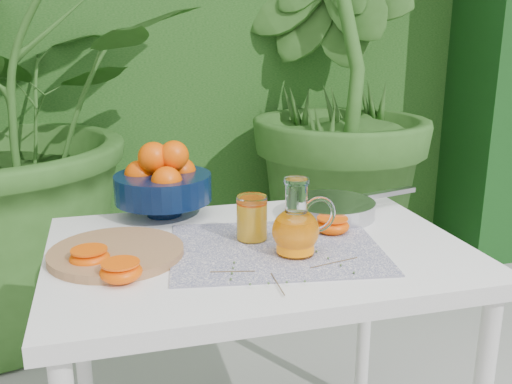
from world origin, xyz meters
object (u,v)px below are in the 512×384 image
object	(u,v)px
cutting_board	(116,253)
juice_pitcher	(297,228)
saute_pan	(332,208)
white_table	(258,276)
fruit_bowl	(163,181)

from	to	relation	value
cutting_board	juice_pitcher	xyz separation A→B (m)	(0.40, -0.10, 0.06)
juice_pitcher	saute_pan	xyz separation A→B (m)	(0.19, 0.25, -0.04)
white_table	fruit_bowl	xyz separation A→B (m)	(-0.19, 0.30, 0.18)
white_table	fruit_bowl	distance (m)	0.40
white_table	cutting_board	size ratio (longest dim) A/B	3.23
white_table	cutting_board	xyz separation A→B (m)	(-0.34, 0.01, 0.09)
cutting_board	saute_pan	world-z (taller)	saute_pan
cutting_board	saute_pan	distance (m)	0.62
fruit_bowl	juice_pitcher	bearing A→B (deg)	-55.67
fruit_bowl	white_table	bearing A→B (deg)	-57.30
cutting_board	fruit_bowl	bearing A→B (deg)	63.95
white_table	juice_pitcher	distance (m)	0.18
white_table	cutting_board	distance (m)	0.35
white_table	juice_pitcher	world-z (taller)	juice_pitcher
juice_pitcher	white_table	bearing A→B (deg)	129.78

